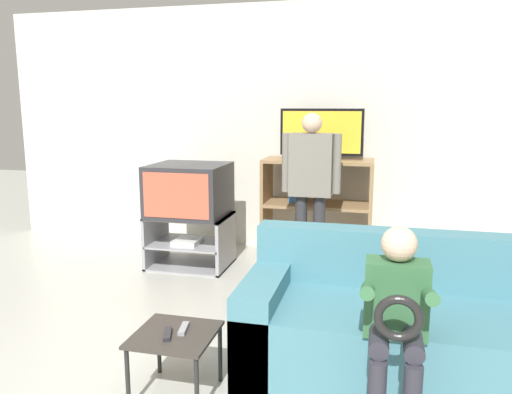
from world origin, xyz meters
TOP-DOWN VIEW (x-y plane):
  - wall_back at (0.00, 4.04)m, footprint 6.40×0.06m
  - tv_stand at (-0.73, 3.17)m, footprint 0.76×0.57m
  - television_main at (-0.74, 3.19)m, footprint 0.71×0.68m
  - media_shelf at (0.43, 3.72)m, footprint 1.09×0.48m
  - television_flat at (0.46, 3.71)m, footprint 0.82×0.20m
  - snack_table at (0.00, 1.06)m, footprint 0.42×0.42m
  - remote_control_black at (-0.02, 1.03)m, footprint 0.08×0.15m
  - remote_control_white at (0.03, 1.11)m, footprint 0.06×0.15m
  - couch at (1.29, 1.53)m, footprint 2.00×0.85m
  - person_standing_adult at (0.43, 3.20)m, footprint 0.53×0.20m
  - person_seated_child at (1.13, 1.04)m, footprint 0.33×0.43m

SIDE VIEW (x-z plane):
  - tv_stand at x=-0.73m, z-range 0.00..0.51m
  - couch at x=1.29m, z-range -0.11..0.69m
  - snack_table at x=0.00m, z-range 0.14..0.49m
  - remote_control_black at x=-0.02m, z-range 0.36..0.38m
  - remote_control_white at x=0.03m, z-range 0.36..0.38m
  - media_shelf at x=0.43m, z-range 0.01..1.04m
  - person_seated_child at x=1.13m, z-range 0.10..1.10m
  - television_main at x=-0.74m, z-range 0.51..1.00m
  - person_standing_adult at x=0.43m, z-range 0.15..1.64m
  - television_flat at x=0.46m, z-range 1.01..1.51m
  - wall_back at x=0.00m, z-range 0.00..2.60m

